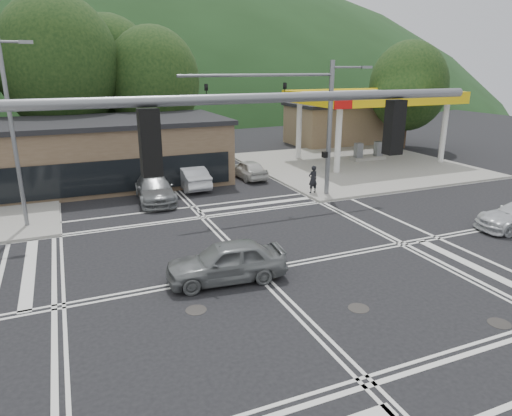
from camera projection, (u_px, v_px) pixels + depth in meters
name	position (u px, v px, depth m)	size (l,w,h in m)	color
ground	(256.00, 271.00, 17.88)	(120.00, 120.00, 0.00)	black
sidewalk_ne	(355.00, 165.00, 36.63)	(16.00, 16.00, 0.15)	gray
gas_station_canopy	(372.00, 100.00, 36.76)	(12.32, 8.34, 5.75)	silver
convenience_store	(340.00, 125.00, 46.74)	(10.00, 6.00, 3.80)	#846B4F
commercial_row	(38.00, 158.00, 29.23)	(24.00, 8.00, 4.00)	brown
hill_north	(91.00, 103.00, 96.92)	(252.00, 126.00, 140.00)	#1B3718
tree_n_b	(59.00, 64.00, 34.39)	(9.00, 9.00, 12.98)	#382619
tree_n_c	(153.00, 81.00, 37.39)	(7.60, 7.60, 10.87)	#382619
tree_n_e	(109.00, 72.00, 39.59)	(8.40, 8.40, 11.98)	#382619
tree_ne	(408.00, 86.00, 42.66)	(7.20, 7.20, 9.99)	#382619
streetlight_nw	(13.00, 125.00, 21.12)	(2.50, 0.25, 9.00)	slate
signal_mast_ne	(311.00, 113.00, 26.16)	(11.65, 0.30, 8.00)	slate
signal_mast_sw	(76.00, 247.00, 6.76)	(9.14, 0.28, 8.00)	slate
car_grey_center	(226.00, 261.00, 16.89)	(1.80, 4.47, 1.52)	slate
car_queue_a	(190.00, 176.00, 29.89)	(1.58, 4.53, 1.49)	silver
car_queue_b	(248.00, 169.00, 32.34)	(1.57, 3.90, 1.33)	silver
car_northbound	(155.00, 189.00, 26.94)	(2.06, 5.08, 1.47)	slate
pedestrian	(313.00, 179.00, 28.01)	(0.63, 0.41, 1.72)	black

